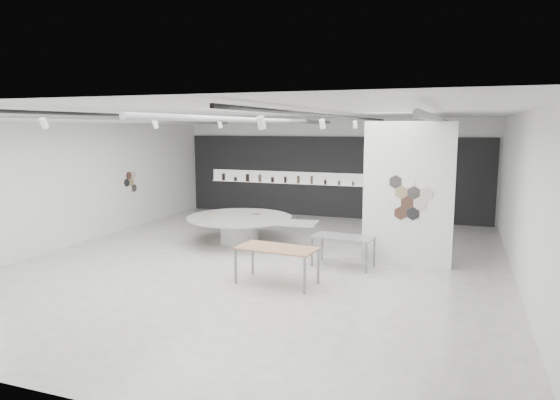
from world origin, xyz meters
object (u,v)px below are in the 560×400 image
(partition_column, at_px, (408,194))
(display_island, at_px, (241,226))
(sample_table_stone, at_px, (343,239))
(kitchen_counter, at_px, (413,212))
(sample_table_wood, at_px, (277,250))

(partition_column, bearing_deg, display_island, 171.54)
(sample_table_stone, height_order, kitchen_counter, kitchen_counter)
(sample_table_wood, height_order, sample_table_stone, sample_table_wood)
(sample_table_wood, relative_size, sample_table_stone, 1.16)
(display_island, distance_m, sample_table_stone, 3.77)
(sample_table_stone, bearing_deg, sample_table_wood, -119.95)
(partition_column, height_order, sample_table_stone, partition_column)
(partition_column, bearing_deg, kitchen_counter, 93.68)
(kitchen_counter, bearing_deg, partition_column, -84.31)
(sample_table_stone, relative_size, kitchen_counter, 1.02)
(display_island, bearing_deg, sample_table_wood, -59.30)
(partition_column, xyz_separation_m, display_island, (-4.91, 0.73, -1.28))
(sample_table_wood, bearing_deg, sample_table_stone, 60.05)
(display_island, distance_m, kitchen_counter, 6.63)
(display_island, xyz_separation_m, sample_table_stone, (3.46, -1.49, 0.18))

